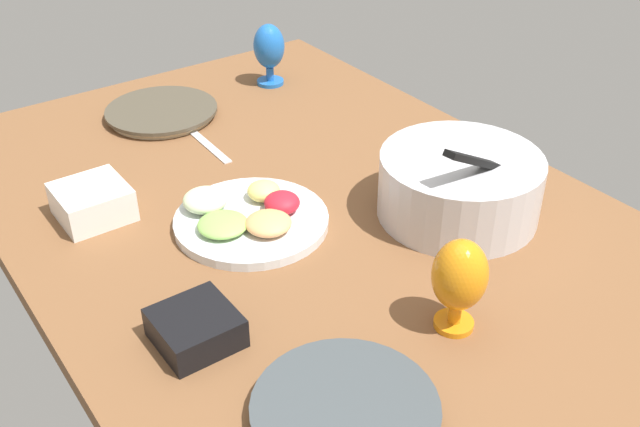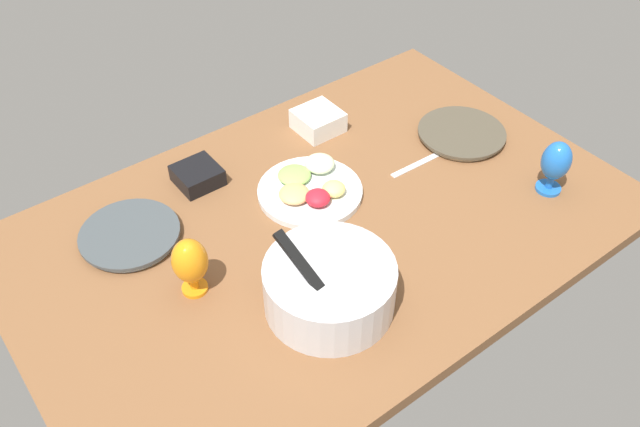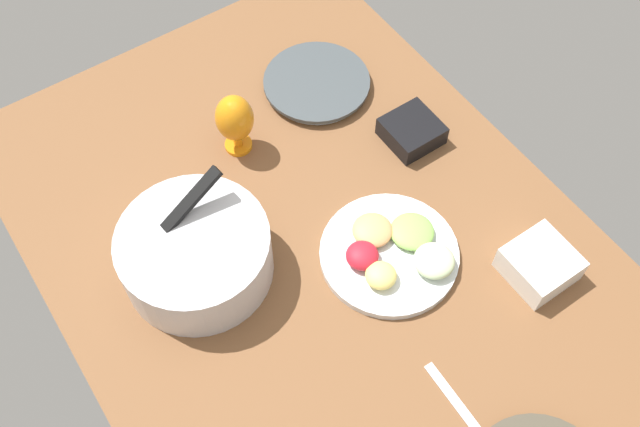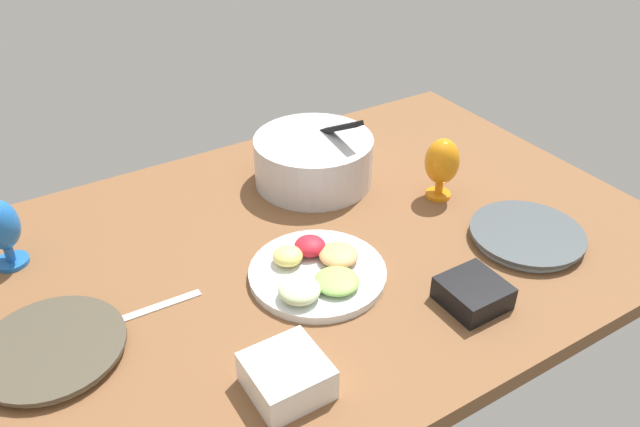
{
  "view_description": "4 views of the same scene",
  "coord_description": "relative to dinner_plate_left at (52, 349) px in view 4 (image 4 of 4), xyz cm",
  "views": [
    {
      "loc": [
        96.74,
        -67.1,
        77.32
      ],
      "look_at": [
        6.88,
        -2.61,
        4.84
      ],
      "focal_mm": 41.55,
      "sensor_mm": 36.0,
      "label": 1
    },
    {
      "loc": [
        78.52,
        101.58,
        123.09
      ],
      "look_at": [
        2.25,
        1.06,
        4.84
      ],
      "focal_mm": 38.04,
      "sensor_mm": 36.0,
      "label": 2
    },
    {
      "loc": [
        -55.44,
        41.89,
        132.04
      ],
      "look_at": [
        10.71,
        -3.33,
        4.84
      ],
      "focal_mm": 40.86,
      "sensor_mm": 36.0,
      "label": 3
    },
    {
      "loc": [
        -56.2,
        -97.6,
        84.63
      ],
      "look_at": [
        5.64,
        2.76,
        4.84
      ],
      "focal_mm": 35.29,
      "sensor_mm": 36.0,
      "label": 4
    }
  ],
  "objects": [
    {
      "name": "ground_plane",
      "position": [
        55.4,
        4.29,
        -3.15
      ],
      "size": [
        160.0,
        104.0,
        4.0
      ],
      "primitive_type": "cube",
      "color": "brown"
    },
    {
      "name": "dinner_plate_left",
      "position": [
        0.0,
        0.0,
        0.0
      ],
      "size": [
        26.41,
        26.41,
        2.2
      ],
      "color": "beige",
      "rests_on": "ground_plane"
    },
    {
      "name": "dinner_plate_right",
      "position": [
        98.82,
        -20.43,
        0.14
      ],
      "size": [
        25.56,
        25.56,
        2.48
      ],
      "color": "silver",
      "rests_on": "ground_plane"
    },
    {
      "name": "mixing_bowl",
      "position": [
        71.47,
        27.07,
        5.47
      ],
      "size": [
        30.22,
        30.22,
        19.6
      ],
      "color": "silver",
      "rests_on": "ground_plane"
    },
    {
      "name": "fruit_platter",
      "position": [
        51.6,
        -7.0,
        0.75
      ],
      "size": [
        28.76,
        28.76,
        5.55
      ],
      "color": "silver",
      "rests_on": "ground_plane"
    },
    {
      "name": "hurricane_glass_blue",
      "position": [
        -1.53,
        31.54,
        8.3
      ],
      "size": [
        7.94,
        7.94,
        15.88
      ],
      "color": "blue",
      "rests_on": "ground_plane"
    },
    {
      "name": "hurricane_glass_orange",
      "position": [
        94.08,
        4.3,
        8.28
      ],
      "size": [
        8.45,
        8.45,
        15.81
      ],
      "color": "orange",
      "rests_on": "ground_plane"
    },
    {
      "name": "square_bowl_black",
      "position": [
        73.85,
        -29.53,
        1.63
      ],
      "size": [
        11.72,
        11.72,
        4.98
      ],
      "color": "black",
      "rests_on": "ground_plane"
    },
    {
      "name": "square_bowl_white",
      "position": [
        32.13,
        -29.24,
        2.4
      ],
      "size": [
        12.74,
        12.74,
        6.37
      ],
      "color": "white",
      "rests_on": "ground_plane"
    },
    {
      "name": "fork_by_left_plate",
      "position": [
        20.06,
        1.78,
        -0.85
      ],
      "size": [
        18.04,
        2.32,
        0.6
      ],
      "primitive_type": "cube",
      "rotation": [
        0.0,
        0.0,
        -0.03
      ],
      "color": "silver",
      "rests_on": "ground_plane"
    }
  ]
}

